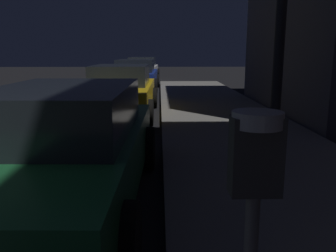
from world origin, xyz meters
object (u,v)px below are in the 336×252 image
object	(u,v)px
car_yellow_cab	(121,91)
car_blue	(136,75)
car_green	(66,148)
parking_meter	(253,202)
car_white	(142,69)

from	to	relation	value
car_yellow_cab	car_blue	bearing A→B (deg)	90.01
car_green	car_yellow_cab	xyz separation A→B (m)	(0.00, 6.13, -0.01)
parking_meter	car_green	bearing A→B (deg)	117.69
car_green	car_white	bearing A→B (deg)	90.00
car_white	car_yellow_cab	bearing A→B (deg)	-90.00
car_blue	car_white	size ratio (longest dim) A/B	1.10
car_white	car_blue	bearing A→B (deg)	-90.01
car_green	car_white	size ratio (longest dim) A/B	1.12
car_green	parking_meter	bearing A→B (deg)	-62.31
car_blue	car_yellow_cab	bearing A→B (deg)	-89.99
car_yellow_cab	car_blue	xyz separation A→B (m)	(-0.00, 6.71, 0.02)
parking_meter	car_white	bearing A→B (deg)	93.79
car_yellow_cab	car_white	distance (m)	13.11
car_green	car_white	xyz separation A→B (m)	(0.00, 19.24, -0.01)
parking_meter	car_blue	world-z (taller)	parking_meter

